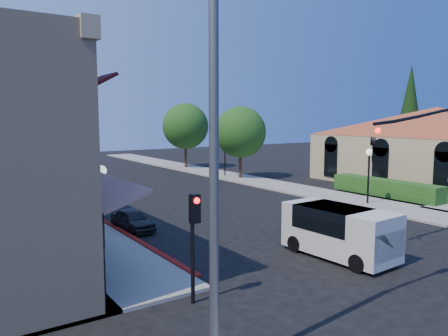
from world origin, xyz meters
TOP-DOWN VIEW (x-y plane):
  - ground at (0.00, 0.00)m, footprint 120.00×120.00m
  - sidewalk_left at (-8.75, 27.00)m, footprint 3.50×50.00m
  - sidewalk_right at (8.75, 27.00)m, footprint 3.50×50.00m
  - curb_red_strip at (-6.90, 8.00)m, footprint 0.25×10.00m
  - mission_building at (21.99, 11.50)m, footprint 30.12×30.12m
  - hedge at (11.70, 9.00)m, footprint 1.40×8.00m
  - conifer_far at (28.00, 18.00)m, footprint 3.20×3.20m
  - street_tree_a at (8.80, 22.00)m, footprint 4.56×4.56m
  - street_tree_b at (8.80, 32.00)m, footprint 4.94×4.94m
  - secondary_signal at (-8.00, 1.41)m, footprint 0.28×0.42m
  - cobra_streetlight at (-9.15, -2.00)m, footprint 3.60×0.25m
  - lamppost_left_near at (-8.50, 8.00)m, footprint 0.44×0.44m
  - lamppost_left_far at (-8.50, 22.00)m, footprint 0.44×0.44m
  - lamppost_right_near at (8.50, 8.00)m, footprint 0.44×0.44m
  - lamppost_right_far at (8.50, 24.00)m, footprint 0.44×0.44m
  - white_van at (-1.04, 1.95)m, footprint 2.16×4.57m
  - parked_car_a at (-6.20, 10.48)m, footprint 1.44×3.14m
  - parked_car_b at (-6.20, 19.00)m, footprint 1.82×4.21m
  - parked_car_c at (-6.20, 20.00)m, footprint 2.11×4.82m
  - parked_car_d at (-4.80, 26.00)m, footprint 2.23×4.37m

SIDE VIEW (x-z plane):
  - ground at x=0.00m, z-range 0.00..0.00m
  - curb_red_strip at x=-6.90m, z-range -0.03..0.03m
  - hedge at x=11.70m, z-range -0.55..0.55m
  - sidewalk_left at x=-8.75m, z-range 0.00..0.12m
  - sidewalk_right at x=8.75m, z-range 0.00..0.12m
  - parked_car_a at x=-6.20m, z-range 0.00..1.05m
  - parked_car_d at x=-4.80m, z-range 0.00..1.18m
  - parked_car_b at x=-6.20m, z-range 0.00..1.35m
  - parked_car_c at x=-6.20m, z-range 0.00..1.38m
  - white_van at x=-1.04m, z-range 0.16..2.14m
  - secondary_signal at x=-8.00m, z-range 0.66..3.98m
  - lamppost_left_near at x=-8.50m, z-range 0.95..4.52m
  - lamppost_left_far at x=-8.50m, z-range 0.95..4.52m
  - lamppost_right_near at x=8.50m, z-range 0.95..4.52m
  - lamppost_right_far at x=8.50m, z-range 0.95..4.52m
  - mission_building at x=21.99m, z-range 0.55..6.95m
  - street_tree_a at x=8.80m, z-range 0.95..7.43m
  - street_tree_b at x=8.80m, z-range 1.03..8.05m
  - cobra_streetlight at x=-9.15m, z-range 0.61..9.92m
  - conifer_far at x=28.00m, z-range 0.86..11.86m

